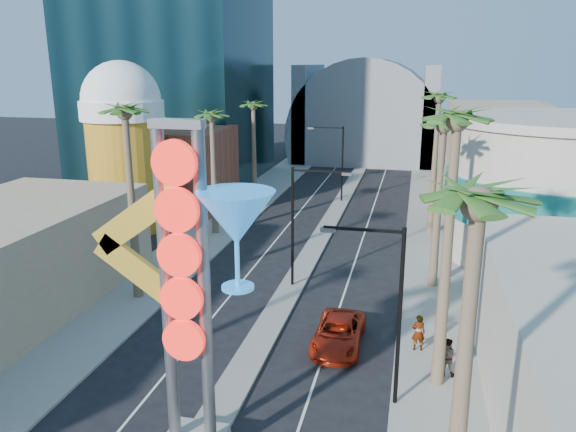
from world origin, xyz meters
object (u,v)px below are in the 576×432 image
Objects in this scene: red_pickup at (338,333)px; pedestrian_b at (446,357)px; pedestrian_a at (418,333)px; neon_sign at (207,276)px.

red_pickup is 5.64m from pedestrian_b.
neon_sign is at bearing 44.57° from pedestrian_a.
pedestrian_b is (5.32, -1.87, 0.34)m from red_pickup.
pedestrian_b reaches higher than red_pickup.
neon_sign reaches higher than pedestrian_b.
pedestrian_a is at bearing 53.71° from neon_sign.
red_pickup is 4.05m from pedestrian_a.
red_pickup is (3.27, 9.68, -6.58)m from neon_sign.
pedestrian_b is at bearing 112.39° from pedestrian_a.
pedestrian_b is (8.58, 7.82, -6.24)m from neon_sign.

